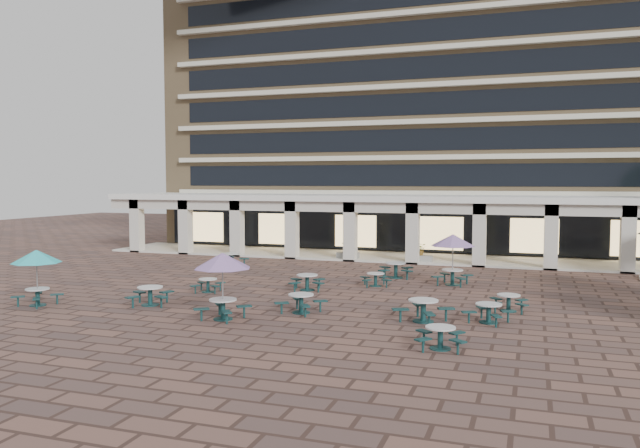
% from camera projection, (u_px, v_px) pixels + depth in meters
% --- Properties ---
extents(ground, '(120.00, 120.00, 0.00)m').
position_uv_depth(ground, '(320.00, 294.00, 29.63)').
color(ground, brown).
rests_on(ground, ground).
extents(apartment_building, '(40.00, 15.50, 25.20)m').
position_uv_depth(apartment_building, '(418.00, 96.00, 52.78)').
color(apartment_building, '#987C56').
rests_on(apartment_building, ground).
extents(retail_arcade, '(42.00, 6.60, 4.40)m').
position_uv_depth(retail_arcade, '(389.00, 215.00, 43.39)').
color(retail_arcade, white).
rests_on(retail_arcade, ground).
extents(picnic_table_0, '(2.22, 2.22, 0.82)m').
position_uv_depth(picnic_table_0, '(150.00, 294.00, 27.04)').
color(picnic_table_0, '#133A3B').
rests_on(picnic_table_0, ground).
extents(picnic_table_1, '(2.00, 2.00, 0.78)m').
position_uv_depth(picnic_table_1, '(301.00, 302.00, 25.48)').
color(picnic_table_1, '#133A3B').
rests_on(picnic_table_1, ground).
extents(picnic_table_2, '(2.01, 2.01, 0.75)m').
position_uv_depth(picnic_table_2, '(489.00, 311.00, 23.70)').
color(picnic_table_2, '#133A3B').
rests_on(picnic_table_2, ground).
extents(picnic_table_3, '(1.80, 1.80, 0.73)m').
position_uv_depth(picnic_table_3, '(440.00, 336.00, 20.02)').
color(picnic_table_3, '#133A3B').
rests_on(picnic_table_3, ground).
extents(picnic_table_4, '(2.09, 2.09, 2.41)m').
position_uv_depth(picnic_table_4, '(36.00, 259.00, 26.88)').
color(picnic_table_4, '#133A3B').
rests_on(picnic_table_4, ground).
extents(picnic_table_5, '(2.08, 2.08, 0.79)m').
position_uv_depth(picnic_table_5, '(307.00, 281.00, 30.74)').
color(picnic_table_5, '#133A3B').
rests_on(picnic_table_5, ground).
extents(picnic_table_6, '(2.25, 2.25, 2.60)m').
position_uv_depth(picnic_table_6, '(222.00, 263.00, 24.16)').
color(picnic_table_6, '#133A3B').
rests_on(picnic_table_6, ground).
extents(picnic_table_7, '(2.33, 2.33, 0.86)m').
position_uv_depth(picnic_table_7, '(423.00, 309.00, 23.88)').
color(picnic_table_7, '#133A3B').
rests_on(picnic_table_7, ground).
extents(picnic_table_8, '(1.69, 1.69, 0.66)m').
position_uv_depth(picnic_table_8, '(208.00, 284.00, 30.25)').
color(picnic_table_8, '#133A3B').
rests_on(picnic_table_8, ground).
extents(picnic_table_9, '(2.16, 2.16, 0.86)m').
position_uv_depth(picnic_table_9, '(396.00, 269.00, 34.66)').
color(picnic_table_9, '#133A3B').
rests_on(picnic_table_9, ground).
extents(picnic_table_10, '(1.62, 1.62, 0.71)m').
position_uv_depth(picnic_table_10, '(509.00, 301.00, 25.79)').
color(picnic_table_10, '#133A3B').
rests_on(picnic_table_10, ground).
extents(picnic_table_11, '(2.28, 2.28, 2.63)m').
position_uv_depth(picnic_table_11, '(453.00, 242.00, 32.17)').
color(picnic_table_11, '#133A3B').
rests_on(picnic_table_11, ground).
extents(picnic_table_12, '(2.29, 2.29, 0.84)m').
position_uv_depth(picnic_table_12, '(230.00, 259.00, 39.28)').
color(picnic_table_12, '#133A3B').
rests_on(picnic_table_12, ground).
extents(picnic_table_13, '(1.84, 1.84, 0.68)m').
position_uv_depth(picnic_table_13, '(376.00, 278.00, 31.93)').
color(picnic_table_13, '#133A3B').
rests_on(picnic_table_13, ground).
extents(planter_left, '(1.50, 0.85, 1.36)m').
position_uv_depth(planter_left, '(348.00, 251.00, 42.55)').
color(planter_left, gray).
rests_on(planter_left, ground).
extents(planter_right, '(1.50, 0.71, 1.30)m').
position_uv_depth(planter_right, '(421.00, 255.00, 40.94)').
color(planter_right, gray).
rests_on(planter_right, ground).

